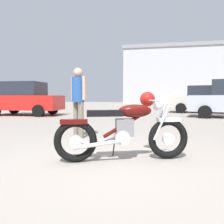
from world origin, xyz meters
TOP-DOWN VIEW (x-y plane):
  - ground_plane at (0.00, 0.00)m, footprint 80.00×80.00m
  - vintage_motorcycle at (0.12, 0.27)m, footprint 1.94×1.07m
  - bystander at (-1.40, 1.77)m, footprint 0.43×0.30m
  - pale_sedan_back at (-7.11, 7.02)m, footprint 4.07×2.18m
  - silver_sedan_mid at (2.43, 11.79)m, footprint 4.31×2.16m
  - industrial_building at (3.22, 33.90)m, footprint 22.23×11.05m

SIDE VIEW (x-z plane):
  - ground_plane at x=0.00m, z-range 0.00..0.00m
  - vintage_motorcycle at x=0.12m, z-range -0.04..1.03m
  - silver_sedan_mid at x=2.43m, z-range 0.00..1.67m
  - pale_sedan_back at x=-7.11m, z-range 0.03..1.81m
  - bystander at x=-1.40m, z-range 0.19..1.85m
  - industrial_building at x=3.22m, z-range -3.62..12.21m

